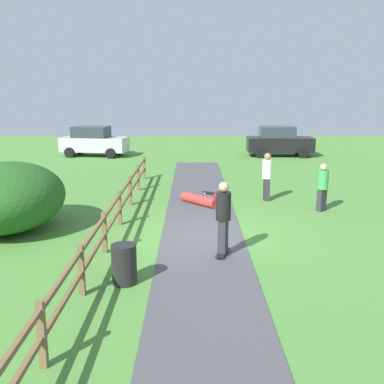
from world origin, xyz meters
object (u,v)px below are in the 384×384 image
bush_large (5,197)px  skateboard_loose (210,193)px  trash_bin (122,264)px  parked_car_black (277,141)px  bystander_white (265,174)px  parked_car_silver (92,141)px  bystander_green (321,185)px  skater_riding (222,215)px  skater_fallen (199,200)px

bush_large → skateboard_loose: (6.40, 4.84, -0.96)m
trash_bin → parked_car_black: size_ratio=0.21×
bush_large → trash_bin: bearing=-44.0°
skateboard_loose → bystander_white: bystander_white is taller
parked_car_silver → bystander_green: bearing=-51.6°
skater_riding → parked_car_silver: bearing=111.3°
trash_bin → bush_large: bearing=136.0°
bush_large → bystander_green: 10.43m
trash_bin → parked_car_black: (7.12, 20.05, 0.51)m
parked_car_silver → skateboard_loose: bearing=-57.6°
bush_large → bystander_white: (8.48, 3.89, -0.02)m
skater_fallen → skateboard_loose: (0.50, 1.64, -0.11)m
bush_large → skater_fallen: bush_large is taller
trash_bin → skateboard_loose: (2.31, 8.78, -0.36)m
skateboard_loose → bystander_green: 4.63m
trash_bin → parked_car_silver: (-4.85, 20.06, 0.51)m
skateboard_loose → bystander_white: (2.08, -0.95, 0.94)m
skater_riding → parked_car_silver: size_ratio=0.44×
bystander_white → parked_car_black: 12.52m
skater_fallen → bystander_green: bystander_green is taller
bush_large → skater_riding: bearing=-19.2°
bush_large → bystander_green: (10.18, 2.30, -0.11)m
skateboard_loose → parked_car_silver: parked_car_silver is taller
bush_large → parked_car_silver: 16.13m
skater_riding → bystander_white: skater_riding is taller
parked_car_black → bush_large: bearing=-124.8°
bush_large → trash_bin: bush_large is taller
bush_large → skater_riding: 6.76m
trash_bin → skateboard_loose: size_ratio=1.17×
bush_large → parked_car_black: size_ratio=0.95×
bystander_green → bush_large: bearing=-167.3°
bush_large → skateboard_loose: size_ratio=5.25×
trash_bin → skater_riding: size_ratio=0.47×
parked_car_silver → skater_riding: bearing=-68.7°
trash_bin → parked_car_black: bearing=70.4°
skater_fallen → parked_car_silver: (-6.66, 12.91, 0.76)m
skater_fallen → bystander_white: bearing=15.0°
skater_riding → trash_bin: bearing=-143.1°
skateboard_loose → bystander_green: bearing=-33.9°
bush_large → bystander_green: size_ratio=2.38×
parked_car_black → skater_riding: bearing=-104.7°
trash_bin → skater_fallen: size_ratio=0.58×
bush_large → parked_car_silver: bearing=92.7°
skater_riding → parked_car_black: (4.82, 18.32, -0.15)m
skater_fallen → bystander_green: bearing=-11.9°
skater_riding → parked_car_black: bearing=75.3°
bystander_white → parked_car_silver: bearing=127.1°
skater_fallen → skateboard_loose: 1.72m
skater_riding → skateboard_loose: bearing=89.9°
bush_large → skater_fallen: 6.76m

